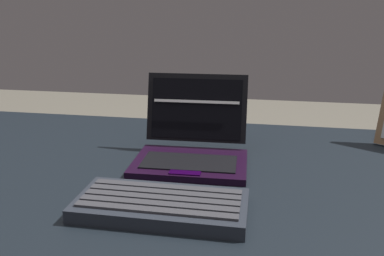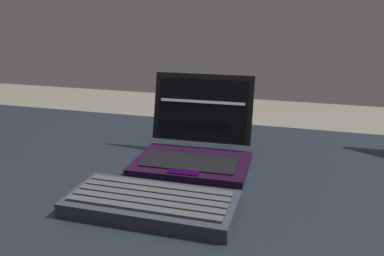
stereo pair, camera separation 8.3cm
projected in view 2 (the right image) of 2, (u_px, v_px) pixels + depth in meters
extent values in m
cube|color=black|center=(159.00, 175.00, 0.89)|extent=(1.61, 0.79, 0.03)
cylinder|color=black|center=(10.00, 209.00, 1.51)|extent=(0.06, 0.06, 0.72)
cube|color=black|center=(192.00, 163.00, 0.89)|extent=(0.26, 0.19, 0.02)
cube|color=black|center=(190.00, 162.00, 0.88)|extent=(0.21, 0.10, 0.00)
cube|color=black|center=(183.00, 172.00, 0.83)|extent=(0.07, 0.03, 0.00)
cube|color=black|center=(202.00, 108.00, 0.96)|extent=(0.25, 0.06, 0.16)
cube|color=black|center=(202.00, 109.00, 0.96)|extent=(0.22, 0.05, 0.14)
cube|color=silver|center=(202.00, 102.00, 0.95)|extent=(0.21, 0.01, 0.01)
cube|color=#252932|center=(152.00, 204.00, 0.70)|extent=(0.30, 0.14, 0.03)
cube|color=#38383D|center=(141.00, 208.00, 0.66)|extent=(0.28, 0.02, 0.00)
cube|color=#38383D|center=(147.00, 202.00, 0.68)|extent=(0.28, 0.02, 0.00)
cube|color=#38383D|center=(151.00, 196.00, 0.70)|extent=(0.28, 0.02, 0.00)
cube|color=#38383D|center=(156.00, 191.00, 0.72)|extent=(0.28, 0.02, 0.00)
cube|color=#38383D|center=(160.00, 186.00, 0.74)|extent=(0.28, 0.02, 0.00)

